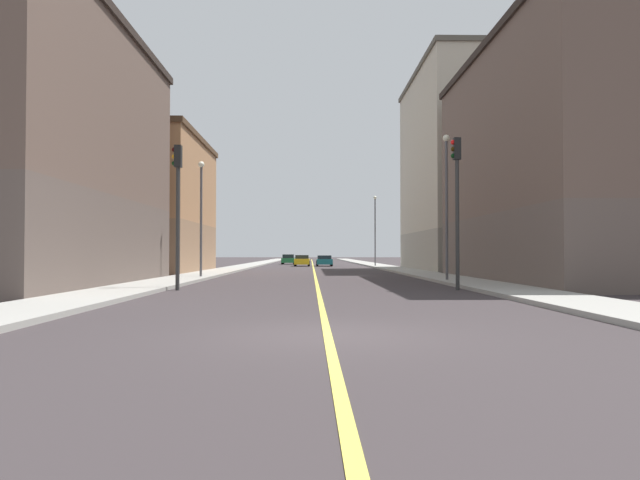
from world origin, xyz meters
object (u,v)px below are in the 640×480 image
(building_right_corner, at_px, (33,152))
(traffic_light_right_near, at_px, (178,196))
(building_right_midblock, at_px, (149,205))
(building_left_near, at_px, (559,162))
(street_lamp_right_near, at_px, (201,206))
(car_teal, at_px, (324,261))
(car_green, at_px, (288,259))
(street_lamp_left_far, at_px, (375,224))
(car_yellow, at_px, (302,261))
(building_left_mid, at_px, (462,171))
(traffic_light_left_near, at_px, (457,192))
(street_lamp_left_near, at_px, (447,192))

(building_right_corner, relative_size, traffic_light_right_near, 3.04)
(building_right_midblock, relative_size, traffic_light_right_near, 2.48)
(building_left_near, bearing_deg, street_lamp_right_near, 169.62)
(car_teal, bearing_deg, car_green, 111.86)
(street_lamp_left_far, relative_size, car_yellow, 1.87)
(building_right_midblock, bearing_deg, building_right_corner, -90.00)
(building_right_corner, distance_m, car_green, 53.66)
(car_teal, distance_m, car_green, 12.37)
(car_teal, bearing_deg, traffic_light_right_near, -99.18)
(traffic_light_right_near, bearing_deg, car_yellow, 84.12)
(building_left_near, distance_m, building_right_midblock, 29.75)
(building_left_near, relative_size, street_lamp_left_far, 2.57)
(building_right_midblock, bearing_deg, building_left_near, -29.93)
(car_teal, relative_size, car_yellow, 1.08)
(building_left_mid, xyz_separation_m, car_teal, (-11.57, 17.28, -8.05))
(traffic_light_left_near, distance_m, car_yellow, 44.08)
(street_lamp_left_far, bearing_deg, traffic_light_left_near, -91.49)
(traffic_light_left_near, bearing_deg, street_lamp_right_near, 140.33)
(building_left_near, distance_m, building_right_corner, 26.09)
(building_left_mid, bearing_deg, car_teal, 123.81)
(traffic_light_left_near, relative_size, traffic_light_right_near, 1.06)
(building_right_corner, height_order, street_lamp_right_near, building_right_corner)
(building_right_midblock, xyz_separation_m, street_lamp_left_near, (19.61, -15.50, -0.62))
(building_left_mid, xyz_separation_m, building_right_midblock, (-25.77, -4.82, -3.38))
(building_left_near, xyz_separation_m, car_yellow, (-14.16, 36.68, -5.70))
(building_right_midblock, height_order, car_green, building_right_midblock)
(building_right_corner, xyz_separation_m, car_green, (9.59, 52.51, -5.47))
(street_lamp_right_near, bearing_deg, car_green, 85.62)
(building_right_corner, distance_m, street_lamp_left_far, 41.29)
(building_left_mid, xyz_separation_m, street_lamp_right_near, (-19.61, -16.07, -4.40))
(building_left_near, distance_m, car_green, 51.37)
(building_left_near, height_order, car_yellow, building_left_near)
(traffic_light_right_near, xyz_separation_m, car_teal, (7.05, 43.66, -3.22))
(street_lamp_left_near, bearing_deg, car_teal, 98.19)
(building_left_near, distance_m, traffic_light_left_near, 10.10)
(building_left_near, relative_size, building_left_mid, 1.11)
(traffic_light_left_near, relative_size, car_yellow, 1.54)
(car_teal, bearing_deg, building_right_midblock, -122.71)
(car_yellow, bearing_deg, traffic_light_left_near, -80.86)
(building_left_near, xyz_separation_m, building_right_corner, (-25.77, -4.09, -0.23))
(traffic_light_left_near, relative_size, street_lamp_left_far, 0.83)
(street_lamp_left_far, bearing_deg, building_right_corner, -118.36)
(street_lamp_right_near, bearing_deg, traffic_light_left_near, -39.67)
(building_left_near, bearing_deg, building_left_mid, 90.00)
(building_left_mid, relative_size, street_lamp_right_near, 2.59)
(car_green, bearing_deg, building_left_mid, -60.64)
(street_lamp_right_near, distance_m, car_teal, 34.50)
(building_left_mid, distance_m, traffic_light_right_near, 32.65)
(building_left_mid, xyz_separation_m, car_yellow, (-14.16, 17.02, -8.03))
(building_left_mid, relative_size, building_right_midblock, 1.19)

